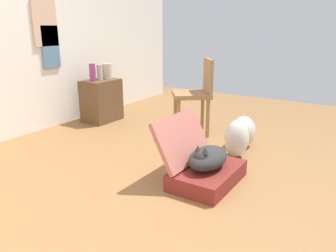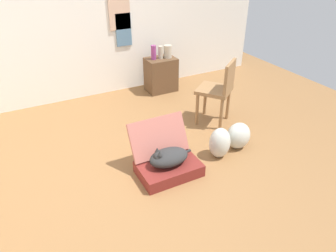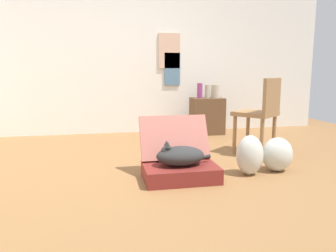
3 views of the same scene
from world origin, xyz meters
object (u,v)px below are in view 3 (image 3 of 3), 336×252
vase_short (215,91)px  vase_round (207,91)px  side_table (207,116)px  plastic_bag_clear (277,154)px  plastic_bag_white (250,155)px  chair (260,112)px  vase_tall (200,91)px  cat (180,155)px  suitcase_base (180,172)px

vase_short → vase_round: bearing=172.4°
side_table → plastic_bag_clear: bearing=-88.3°
plastic_bag_white → side_table: 2.08m
plastic_bag_white → chair: 0.89m
vase_tall → vase_short: bearing=-6.6°
plastic_bag_clear → chair: bearing=78.1°
cat → plastic_bag_white: plastic_bag_white is taller
cat → vase_tall: bearing=68.5°
suitcase_base → cat: 0.16m
cat → plastic_bag_clear: (1.01, 0.07, -0.06)m
chair → vase_round: bearing=-119.3°
plastic_bag_clear → plastic_bag_white: bearing=-170.8°
vase_tall → chair: chair is taller
vase_short → chair: (0.08, -1.35, -0.16)m
cat → side_table: (0.95, 2.08, 0.05)m
side_table → chair: (0.20, -1.36, 0.23)m
cat → side_table: 2.29m
vase_short → vase_round: size_ratio=1.01×
suitcase_base → plastic_bag_clear: (1.00, 0.07, 0.10)m
suitcase_base → vase_tall: size_ratio=2.92×
vase_tall → suitcase_base: bearing=-111.3°
plastic_bag_white → cat: bearing=-178.4°
cat → side_table: bearing=65.5°
vase_round → chair: (0.20, -1.36, -0.16)m
plastic_bag_white → vase_tall: size_ratio=1.68×
vase_round → chair: bearing=-81.8°
plastic_bag_clear → vase_round: 2.07m
plastic_bag_white → vase_round: bearing=82.9°
cat → plastic_bag_clear: size_ratio=1.54×
plastic_bag_white → plastic_bag_clear: 0.32m
suitcase_base → cat: (-0.01, 0.00, 0.16)m
plastic_bag_clear → vase_round: bearing=91.7°
plastic_bag_clear → vase_tall: (-0.18, 2.02, 0.51)m
plastic_bag_clear → chair: chair is taller
suitcase_base → vase_short: vase_short is taller
plastic_bag_clear → vase_short: size_ratio=1.64×
cat → chair: size_ratio=0.58×
plastic_bag_clear → vase_short: bearing=88.2°
chair → side_table: bearing=-119.3°
vase_short → vase_round: (-0.12, 0.02, -0.00)m
side_table → vase_tall: 0.42m
suitcase_base → cat: cat is taller
vase_tall → vase_round: (0.12, -0.01, -0.01)m
plastic_bag_clear → vase_tall: size_ratio=1.48×
cat → plastic_bag_white: bearing=1.6°
plastic_bag_clear → vase_round: size_ratio=1.66×
vase_short → chair: size_ratio=0.23×
side_table → vase_round: bearing=90.0°
vase_tall → cat: bearing=-111.5°
chair → suitcase_base: bearing=-5.2°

